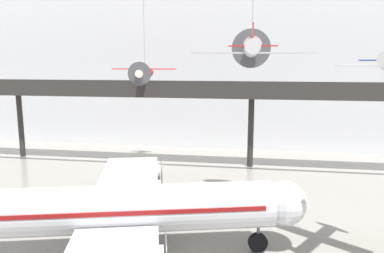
% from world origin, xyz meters
% --- Properties ---
extents(hangar_back_wall, '(140.00, 3.00, 26.91)m').
position_xyz_m(hangar_back_wall, '(0.00, 37.45, 13.46)').
color(hangar_back_wall, silver).
rests_on(hangar_back_wall, ground).
extents(mezzanine_walkway, '(110.00, 3.20, 10.44)m').
position_xyz_m(mezzanine_walkway, '(0.00, 26.09, 8.76)').
color(mezzanine_walkway, '#2D2B28').
rests_on(mezzanine_walkway, ground).
extents(airliner_silver_main, '(26.14, 30.27, 9.15)m').
position_xyz_m(airliner_silver_main, '(-8.85, 3.59, 3.32)').
color(airliner_silver_main, silver).
rests_on(airliner_silver_main, ground).
extents(suspended_plane_red_highwing, '(7.48, 6.07, 11.27)m').
position_xyz_m(suspended_plane_red_highwing, '(-12.48, 25.31, 11.33)').
color(suspended_plane_red_highwing, red).
extents(suspended_plane_silver_racer, '(9.38, 7.63, 9.28)m').
position_xyz_m(suspended_plane_silver_racer, '(-0.04, 11.95, 13.61)').
color(suspended_plane_silver_racer, silver).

